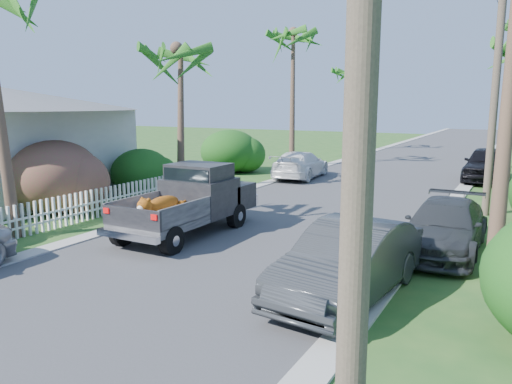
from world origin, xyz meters
The scene contains 18 objects.
ground centered at (0.00, 0.00, 0.00)m, with size 120.00×120.00×0.00m, color #24521E.
road centered at (0.00, 25.00, 0.01)m, with size 8.00×100.00×0.02m, color #38383A.
curb_left centered at (-4.30, 25.00, 0.03)m, with size 0.60×100.00×0.06m, color #A5A39E.
curb_right centered at (4.30, 25.00, 0.03)m, with size 0.60×100.00×0.06m, color #A5A39E.
pickup_truck centered at (-1.98, 6.24, 1.01)m, with size 1.98×5.12×2.06m.
parked_car_rn centered at (3.80, 3.46, 0.75)m, with size 1.58×4.54×1.50m, color #2E3133.
parked_car_rm centered at (5.00, 7.66, 0.67)m, with size 1.86×4.59×1.33m, color #303335.
parked_car_rf centered at (5.00, 21.35, 0.86)m, with size 2.02×5.02×1.71m, color black.
parked_car_lf centered at (-3.60, 17.86, 0.69)m, with size 1.94×4.78×1.39m, color white.
palm_l_b centered at (-6.80, 12.00, 6.15)m, with size 4.40×4.40×7.40m.
palm_l_c centered at (-6.00, 22.00, 7.91)m, with size 4.40×4.40×9.20m.
palm_l_d centered at (-6.50, 34.00, 6.44)m, with size 4.40×4.40×7.70m.
shrub_l_b centered at (-7.80, 6.00, 1.30)m, with size 3.00×3.30×2.60m, color #AA183F.
shrub_l_c centered at (-7.40, 10.00, 1.00)m, with size 2.40×2.64×2.00m, color #194914.
shrub_l_d centered at (-8.00, 18.00, 1.20)m, with size 3.20×3.52×2.40m, color #194914.
picket_fence centered at (-6.00, 5.50, 0.50)m, with size 0.10×11.00×1.00m, color white.
utility_pole_a centered at (5.60, -2.00, 4.60)m, with size 1.60×0.26×9.00m.
utility_pole_b centered at (5.60, 13.00, 4.60)m, with size 1.60×0.26×9.00m.
Camera 1 is at (6.77, -5.81, 3.87)m, focal length 35.00 mm.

